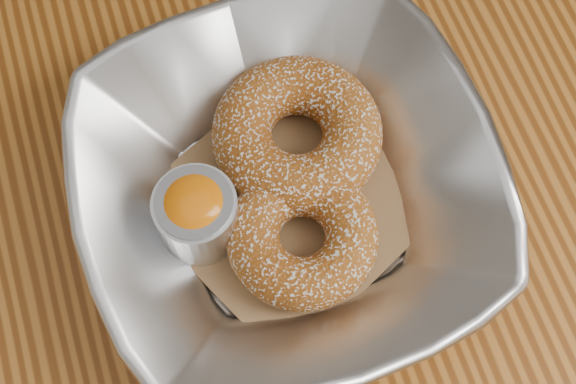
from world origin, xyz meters
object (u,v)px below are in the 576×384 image
object	(u,v)px
serving_bowl	(288,191)
donut_front	(302,236)
donut_back	(297,134)
ramekin	(197,214)
table	(313,200)

from	to	relation	value
serving_bowl	donut_front	world-z (taller)	serving_bowl
donut_front	donut_back	bearing A→B (deg)	74.37
serving_bowl	ramekin	xyz separation A→B (m)	(-0.06, 0.00, 0.00)
table	donut_front	xyz separation A→B (m)	(-0.03, -0.07, 0.13)
ramekin	serving_bowl	bearing A→B (deg)	-1.38
donut_front	ramekin	distance (m)	0.06
donut_back	ramekin	xyz separation A→B (m)	(-0.07, -0.03, 0.01)
donut_back	serving_bowl	bearing A→B (deg)	-116.21
donut_back	donut_front	distance (m)	0.07
serving_bowl	donut_back	distance (m)	0.04
donut_back	ramekin	bearing A→B (deg)	-154.93
serving_bowl	donut_front	xyz separation A→B (m)	(-0.00, -0.03, -0.00)
table	ramekin	world-z (taller)	ramekin
donut_back	donut_front	bearing A→B (deg)	-105.63
serving_bowl	donut_front	bearing A→B (deg)	-90.62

